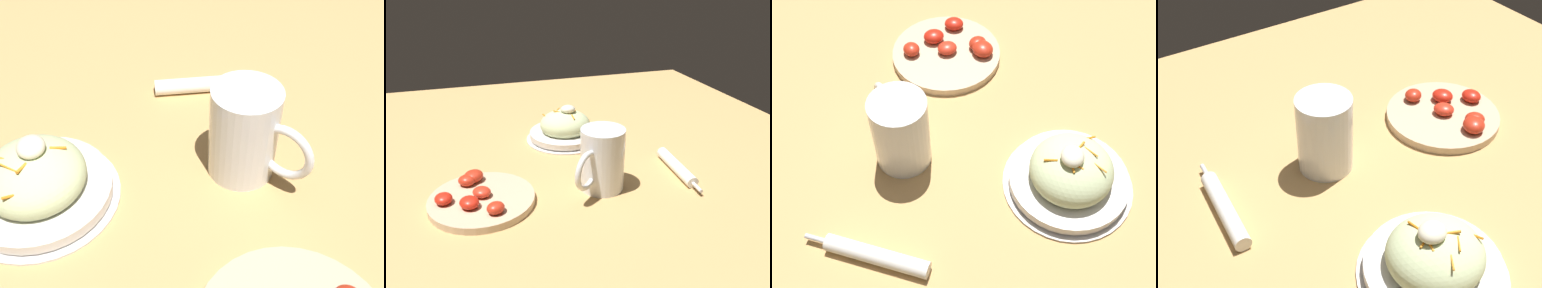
{
  "view_description": "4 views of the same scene",
  "coord_description": "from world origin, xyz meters",
  "views": [
    {
      "loc": [
        0.43,
        0.03,
        0.49
      ],
      "look_at": [
        -0.03,
        0.12,
        0.05
      ],
      "focal_mm": 43.29,
      "sensor_mm": 36.0,
      "label": 1
    },
    {
      "loc": [
        0.26,
        0.93,
        0.46
      ],
      "look_at": [
        0.01,
        0.12,
        0.08
      ],
      "focal_mm": 38.16,
      "sensor_mm": 36.0,
      "label": 2
    },
    {
      "loc": [
        -0.51,
        -0.02,
        0.72
      ],
      "look_at": [
        -0.02,
        0.09,
        0.06
      ],
      "focal_mm": 47.32,
      "sensor_mm": 36.0,
      "label": 3
    },
    {
      "loc": [
        -0.37,
        -0.41,
        0.62
      ],
      "look_at": [
        -0.01,
        0.13,
        0.08
      ],
      "focal_mm": 49.36,
      "sensor_mm": 36.0,
      "label": 4
    }
  ],
  "objects": [
    {
      "name": "ground_plane",
      "position": [
        0.0,
        0.0,
        0.0
      ],
      "size": [
        1.43,
        1.43,
        0.0
      ],
      "primitive_type": "plane",
      "color": "tan"
    },
    {
      "name": "salad_plate",
      "position": [
        -0.02,
        -0.09,
        0.03
      ],
      "size": [
        0.22,
        0.22,
        0.1
      ],
      "color": "silver",
      "rests_on": "ground_plane"
    },
    {
      "name": "beer_mug",
      "position": [
        -0.02,
        0.19,
        0.06
      ],
      "size": [
        0.13,
        0.12,
        0.14
      ],
      "color": "white",
      "rests_on": "ground_plane"
    },
    {
      "name": "napkin_roll",
      "position": [
        -0.22,
        0.18,
        0.01
      ],
      "size": [
        0.04,
        0.2,
        0.03
      ],
      "color": "white",
      "rests_on": "ground_plane"
    }
  ]
}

